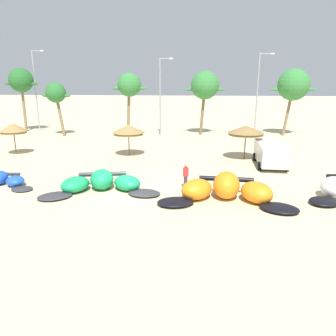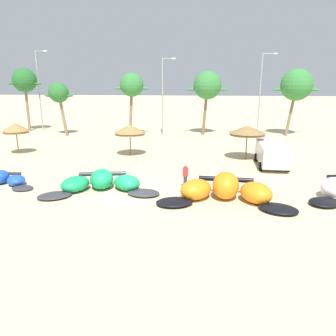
# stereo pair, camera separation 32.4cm
# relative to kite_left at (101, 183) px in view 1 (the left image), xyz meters

# --- Properties ---
(ground_plane) EXTENTS (260.00, 260.00, 0.00)m
(ground_plane) POSITION_rel_kite_left_xyz_m (1.60, 0.20, -0.49)
(ground_plane) COLOR beige
(kite_left) EXTENTS (7.65, 4.27, 1.28)m
(kite_left) POSITION_rel_kite_left_xyz_m (0.00, 0.00, 0.00)
(kite_left) COLOR #333338
(kite_left) RESTS_ON ground
(kite_left_of_center) EXTENTS (8.19, 4.07, 1.61)m
(kite_left_of_center) POSITION_rel_kite_left_xyz_m (7.80, -1.10, 0.12)
(kite_left_of_center) COLOR black
(kite_left_of_center) RESTS_ON ground
(beach_umbrella_near_van) EXTENTS (2.42, 2.42, 2.97)m
(beach_umbrella_near_van) POSITION_rel_kite_left_xyz_m (-11.11, 9.71, 2.00)
(beach_umbrella_near_van) COLOR brown
(beach_umbrella_near_van) RESTS_ON ground
(beach_umbrella_middle) EXTENTS (2.89, 2.89, 2.90)m
(beach_umbrella_middle) POSITION_rel_kite_left_xyz_m (-0.23, 10.10, 1.94)
(beach_umbrella_middle) COLOR brown
(beach_umbrella_middle) RESTS_ON ground
(beach_umbrella_near_palms) EXTENTS (3.19, 3.19, 3.02)m
(beach_umbrella_near_palms) POSITION_rel_kite_left_xyz_m (10.35, 9.51, 2.11)
(beach_umbrella_near_palms) COLOR brown
(beach_umbrella_near_palms) RESTS_ON ground
(parked_van) EXTENTS (2.48, 5.17, 1.84)m
(parked_van) POSITION_rel_kite_left_xyz_m (12.13, 7.45, 0.60)
(parked_van) COLOR silver
(parked_van) RESTS_ON ground
(person_near_kites) EXTENTS (0.36, 0.24, 1.62)m
(person_near_kites) POSITION_rel_kite_left_xyz_m (5.35, 0.86, 0.33)
(person_near_kites) COLOR #383842
(person_near_kites) RESTS_ON ground
(palm_leftmost) EXTENTS (4.73, 3.15, 8.40)m
(palm_leftmost) POSITION_rel_kite_left_xyz_m (-17.33, 23.64, 6.23)
(palm_leftmost) COLOR #7F6647
(palm_leftmost) RESTS_ON ground
(palm_left) EXTENTS (3.70, 2.47, 6.59)m
(palm_left) POSITION_rel_kite_left_xyz_m (-11.27, 20.33, 4.74)
(palm_left) COLOR #7F6647
(palm_left) RESTS_ON ground
(palm_left_of_gap) EXTENTS (4.32, 2.88, 7.73)m
(palm_left_of_gap) POSITION_rel_kite_left_xyz_m (-2.24, 21.09, 5.68)
(palm_left_of_gap) COLOR #7F6647
(palm_left_of_gap) RESTS_ON ground
(palm_center_left) EXTENTS (5.25, 3.50, 7.97)m
(palm_center_left) POSITION_rel_kite_left_xyz_m (7.01, 22.80, 5.66)
(palm_center_left) COLOR brown
(palm_center_left) RESTS_ON ground
(palm_center_right) EXTENTS (5.80, 3.87, 8.22)m
(palm_center_right) POSITION_rel_kite_left_xyz_m (17.86, 23.04, 5.75)
(palm_center_right) COLOR #7F6647
(palm_center_right) RESTS_ON ground
(lamppost_west) EXTENTS (1.75, 0.24, 10.73)m
(lamppost_west) POSITION_rel_kite_left_xyz_m (-15.82, 24.64, 5.42)
(lamppost_west) COLOR gray
(lamppost_west) RESTS_ON ground
(lamppost_west_center) EXTENTS (1.71, 0.24, 9.48)m
(lamppost_west_center) POSITION_rel_kite_left_xyz_m (1.62, 21.60, 4.78)
(lamppost_west_center) COLOR gray
(lamppost_west_center) RESTS_ON ground
(lamppost_east_center) EXTENTS (1.88, 0.24, 10.08)m
(lamppost_east_center) POSITION_rel_kite_left_xyz_m (13.71, 23.24, 5.11)
(lamppost_east_center) COLOR gray
(lamppost_east_center) RESTS_ON ground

